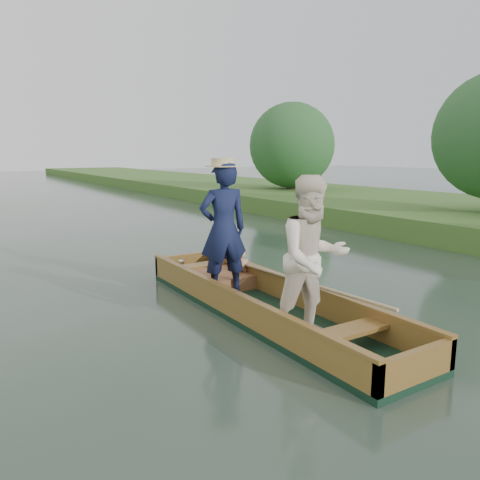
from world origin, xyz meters
TOP-DOWN VIEW (x-y plane):
  - ground at (0.00, 0.00)m, footprint 120.00×120.00m
  - trees_far at (0.75, 9.56)m, footprint 23.13×16.50m
  - punt at (-0.06, -0.14)m, footprint 1.17×5.00m

SIDE VIEW (x-z plane):
  - ground at x=0.00m, z-range 0.00..0.00m
  - punt at x=-0.06m, z-range -0.30..1.79m
  - trees_far at x=0.75m, z-range 0.26..4.76m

